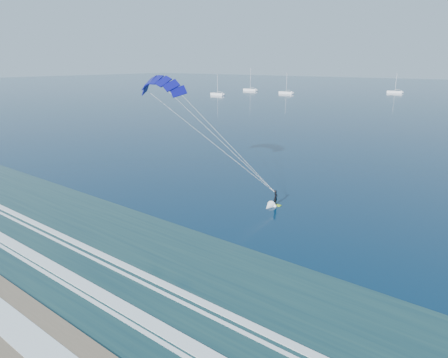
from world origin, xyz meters
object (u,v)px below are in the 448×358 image
sailboat_7 (250,90)px  kitesurfer_rig (214,134)px  sailboat_0 (218,94)px  sailboat_2 (395,92)px  sailboat_1 (286,93)px

sailboat_7 → kitesurfer_rig: bearing=-56.9°
kitesurfer_rig → sailboat_7: kitesurfer_rig is taller
sailboat_7 → sailboat_0: bearing=-82.1°
kitesurfer_rig → sailboat_2: bearing=99.6°
sailboat_0 → sailboat_1: 39.42m
sailboat_1 → sailboat_7: size_ratio=0.84×
sailboat_7 → sailboat_1: bearing=-13.9°
sailboat_2 → sailboat_7: 83.40m
sailboat_0 → sailboat_1: sailboat_1 is taller
kitesurfer_rig → sailboat_0: bearing=128.8°
sailboat_1 → sailboat_2: size_ratio=1.02×
sailboat_2 → sailboat_7: sailboat_7 is taller
sailboat_0 → sailboat_1: bearing=52.9°
sailboat_2 → sailboat_1: bearing=-136.9°
kitesurfer_rig → sailboat_0: size_ratio=1.88×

